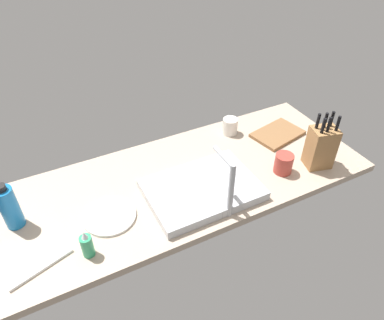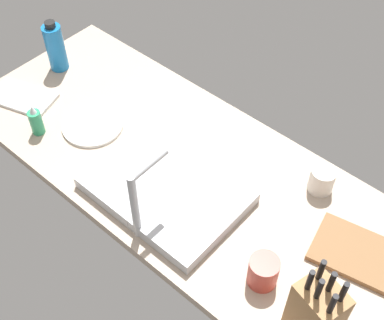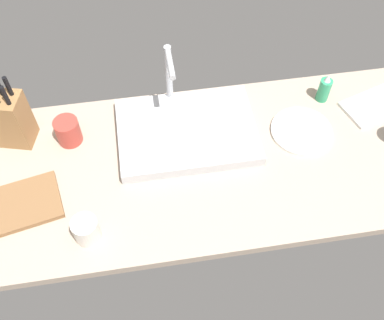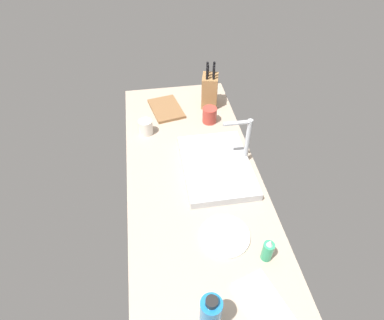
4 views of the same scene
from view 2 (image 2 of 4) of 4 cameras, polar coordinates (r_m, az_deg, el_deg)
countertop_slab at (r=171.56cm, az=-0.47°, el=-1.37°), size 168.51×66.31×3.50cm
sink_basin at (r=162.41cm, az=-2.85°, el=-3.31°), size 47.39×33.64×4.12cm
faucet at (r=144.10cm, az=-5.94°, el=-4.16°), size 5.50×14.47×26.50cm
knife_block at (r=135.49cm, az=13.42°, el=-15.85°), size 13.58×12.07×27.54cm
cutting_board at (r=158.14cm, az=17.71°, el=-9.74°), size 28.62×22.15×1.80cm
soap_bottle at (r=185.66cm, az=-16.69°, el=4.08°), size 4.44×4.44×11.99cm
water_bottle at (r=208.00cm, az=-14.72°, el=11.86°), size 7.13×7.13×20.74cm
dinner_plate at (r=186.28cm, az=-10.81°, el=3.79°), size 21.42×21.42×1.20cm
dish_towel at (r=203.20cm, az=-18.08°, el=6.54°), size 26.69×19.91×1.20cm
coffee_mug at (r=166.76cm, az=14.00°, el=-2.13°), size 7.82×7.82×8.62cm
ceramic_cup at (r=144.97cm, az=7.79°, el=-11.99°), size 8.40×8.40×9.47cm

